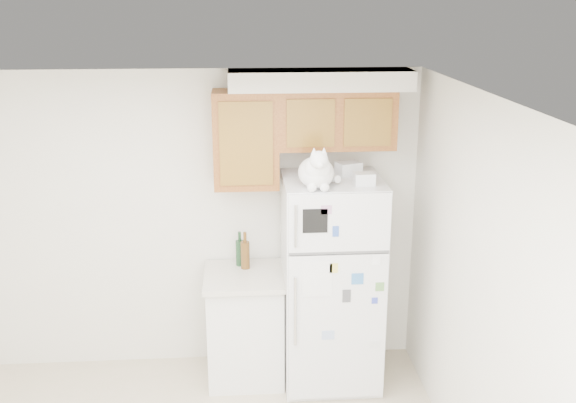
{
  "coord_description": "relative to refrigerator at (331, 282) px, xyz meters",
  "views": [
    {
      "loc": [
        0.44,
        -3.29,
        3.04
      ],
      "look_at": [
        0.81,
        1.55,
        1.55
      ],
      "focal_mm": 42.0,
      "sensor_mm": 36.0,
      "label": 1
    }
  ],
  "objects": [
    {
      "name": "room_shell",
      "position": [
        -1.03,
        -1.36,
        0.82
      ],
      "size": [
        3.84,
        4.04,
        2.52
      ],
      "color": "silver",
      "rests_on": "ground_plane"
    },
    {
      "name": "base_counter",
      "position": [
        -0.69,
        0.07,
        -0.39
      ],
      "size": [
        0.64,
        0.64,
        0.92
      ],
      "color": "white",
      "rests_on": "ground_plane"
    },
    {
      "name": "refrigerator",
      "position": [
        0.0,
        0.0,
        0.0
      ],
      "size": [
        0.76,
        0.78,
        1.7
      ],
      "color": "white",
      "rests_on": "ground_plane"
    },
    {
      "name": "storage_box_back",
      "position": [
        0.14,
        0.13,
        0.9
      ],
      "size": [
        0.21,
        0.18,
        0.1
      ],
      "primitive_type": "cube",
      "rotation": [
        0.0,
        0.0,
        0.34
      ],
      "color": "white",
      "rests_on": "refrigerator"
    },
    {
      "name": "storage_box_front",
      "position": [
        0.2,
        -0.16,
        0.89
      ],
      "size": [
        0.16,
        0.12,
        0.09
      ],
      "primitive_type": "cube",
      "rotation": [
        0.0,
        0.0,
        0.06
      ],
      "color": "white",
      "rests_on": "refrigerator"
    },
    {
      "name": "cat",
      "position": [
        -0.15,
        -0.22,
        0.97
      ],
      "size": [
        0.32,
        0.47,
        0.33
      ],
      "color": "white",
      "rests_on": "refrigerator"
    },
    {
      "name": "bottle_green",
      "position": [
        -0.72,
        0.25,
        0.21
      ],
      "size": [
        0.07,
        0.07,
        0.29
      ],
      "primitive_type": null,
      "color": "#19381E",
      "rests_on": "base_counter"
    },
    {
      "name": "bottle_amber",
      "position": [
        -0.68,
        0.18,
        0.22
      ],
      "size": [
        0.07,
        0.07,
        0.31
      ],
      "primitive_type": null,
      "color": "#593814",
      "rests_on": "base_counter"
    }
  ]
}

